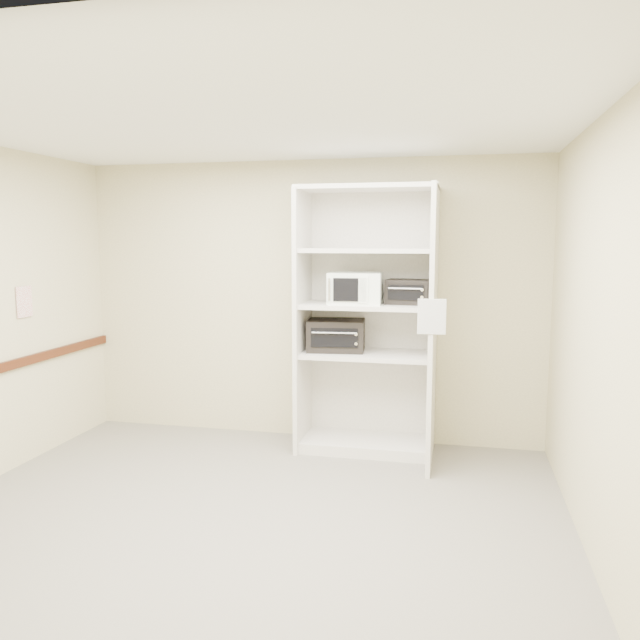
% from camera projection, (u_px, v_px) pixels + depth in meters
% --- Properties ---
extents(floor, '(4.50, 4.00, 0.01)m').
position_uv_depth(floor, '(241.00, 522.00, 4.32)').
color(floor, '#6A675A').
rests_on(floor, ground).
extents(ceiling, '(4.50, 4.00, 0.01)m').
position_uv_depth(ceiling, '(234.00, 120.00, 3.97)').
color(ceiling, white).
extents(wall_back, '(4.50, 0.02, 2.70)m').
position_uv_depth(wall_back, '(309.00, 301.00, 6.08)').
color(wall_back, beige).
rests_on(wall_back, ground).
extents(wall_front, '(4.50, 0.02, 2.70)m').
position_uv_depth(wall_front, '(43.00, 409.00, 2.21)').
color(wall_front, beige).
rests_on(wall_front, ground).
extents(wall_right, '(0.02, 4.00, 2.70)m').
position_uv_depth(wall_right, '(600.00, 342.00, 3.66)').
color(wall_right, beige).
rests_on(wall_right, ground).
extents(shelving_unit, '(1.24, 0.92, 2.42)m').
position_uv_depth(shelving_unit, '(372.00, 330.00, 5.68)').
color(shelving_unit, silver).
rests_on(shelving_unit, floor).
extents(microwave, '(0.49, 0.38, 0.28)m').
position_uv_depth(microwave, '(355.00, 288.00, 5.61)').
color(microwave, white).
rests_on(microwave, shelving_unit).
extents(toaster_oven_upper, '(0.41, 0.32, 0.22)m').
position_uv_depth(toaster_oven_upper, '(408.00, 292.00, 5.61)').
color(toaster_oven_upper, black).
rests_on(toaster_oven_upper, shelving_unit).
extents(toaster_oven_lower, '(0.56, 0.44, 0.29)m').
position_uv_depth(toaster_oven_lower, '(336.00, 335.00, 5.79)').
color(toaster_oven_lower, black).
rests_on(toaster_oven_lower, shelving_unit).
extents(paper_sign, '(0.22, 0.02, 0.28)m').
position_uv_depth(paper_sign, '(432.00, 317.00, 4.92)').
color(paper_sign, white).
rests_on(paper_sign, shelving_unit).
extents(wall_poster, '(0.01, 0.19, 0.27)m').
position_uv_depth(wall_poster, '(24.00, 302.00, 5.39)').
color(wall_poster, white).
rests_on(wall_poster, wall_left).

